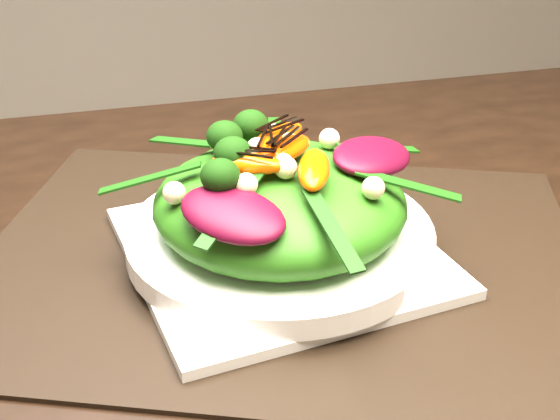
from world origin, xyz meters
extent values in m
cube|color=black|center=(0.00, 0.00, 0.73)|extent=(1.60, 0.90, 0.75)
cube|color=black|center=(-0.13, 0.07, 0.75)|extent=(0.58, 0.52, 0.00)
cube|color=white|center=(-0.13, 0.07, 0.76)|extent=(0.26, 0.26, 0.01)
cylinder|color=white|center=(-0.13, 0.07, 0.77)|extent=(0.30, 0.30, 0.02)
ellipsoid|color=#2E6A13|center=(-0.13, 0.07, 0.80)|extent=(0.24, 0.24, 0.07)
ellipsoid|color=#450719|center=(-0.06, 0.07, 0.83)|extent=(0.09, 0.09, 0.02)
ellipsoid|color=#F14503|center=(-0.15, 0.09, 0.84)|extent=(0.06, 0.04, 0.01)
sphere|color=black|center=(-0.19, 0.12, 0.84)|extent=(0.05, 0.05, 0.04)
sphere|color=beige|center=(-0.10, 0.04, 0.84)|extent=(0.02, 0.02, 0.02)
cube|color=black|center=(-0.15, 0.09, 0.85)|extent=(0.04, 0.02, 0.00)
camera|label=1|loc=(-0.26, -0.42, 1.08)|focal=48.00mm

